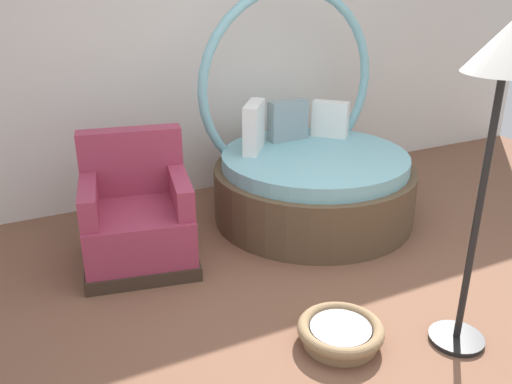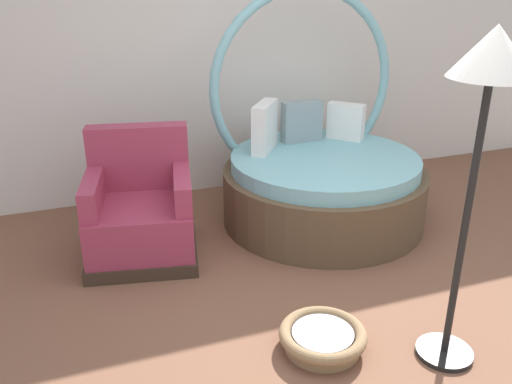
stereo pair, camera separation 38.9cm
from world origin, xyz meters
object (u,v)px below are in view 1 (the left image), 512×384
object	(u,v)px
red_armchair	(138,218)
pet_basket	(340,332)
floor_lamp	(501,83)
round_daybed	(310,173)

from	to	relation	value
red_armchair	pet_basket	xyz separation A→B (m)	(0.79, -1.50, -0.26)
red_armchair	pet_basket	size ratio (longest dim) A/B	1.84
red_armchair	floor_lamp	world-z (taller)	floor_lamp
red_armchair	floor_lamp	xyz separation A→B (m)	(1.42, -1.79, 1.20)
red_armchair	floor_lamp	bearing A→B (deg)	-51.42
pet_basket	floor_lamp	bearing A→B (deg)	-24.36
round_daybed	floor_lamp	bearing A→B (deg)	-93.80
round_daybed	red_armchair	bearing A→B (deg)	-175.54
floor_lamp	red_armchair	bearing A→B (deg)	128.58
round_daybed	red_armchair	world-z (taller)	round_daybed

